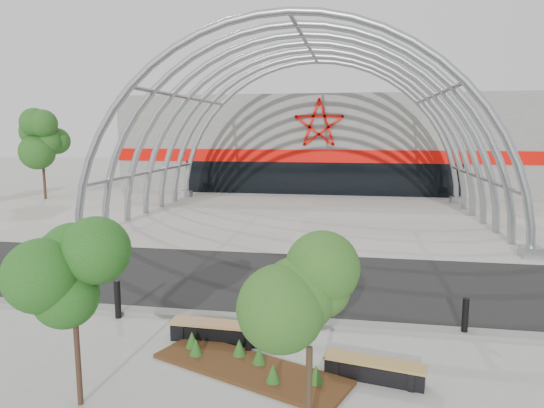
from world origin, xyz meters
TOP-DOWN VIEW (x-y plane):
  - ground at (0.00, 0.00)m, footprint 140.00×140.00m
  - road at (0.00, 3.50)m, footprint 140.00×7.00m
  - forecourt at (0.00, 15.50)m, footprint 60.00×17.00m
  - kerb at (0.00, -0.25)m, footprint 60.00×0.50m
  - arena_building at (0.00, 33.45)m, footprint 34.00×15.24m
  - vault_canopy at (0.00, 15.50)m, footprint 20.80×15.80m
  - planting_bed at (0.64, -2.92)m, footprint 4.62×2.94m
  - street_tree_0 at (-2.22, -4.78)m, footprint 1.44×1.44m
  - street_tree_1 at (2.18, -5.14)m, footprint 1.38×1.38m
  - bench_0 at (-0.42, -1.65)m, footprint 2.35×0.58m
  - bench_1 at (3.35, -2.92)m, footprint 2.15×0.87m
  - bollard_0 at (-5.75, -0.31)m, footprint 0.17×0.17m
  - bollard_1 at (-3.56, -0.65)m, footprint 0.17×0.17m
  - bollard_2 at (0.50, -2.15)m, footprint 0.14×0.14m
  - bollard_3 at (0.24, -0.43)m, footprint 0.17×0.17m
  - bollard_4 at (5.70, -0.29)m, footprint 0.16×0.16m
  - bg_tree_0 at (-20.00, 20.00)m, footprint 3.00×3.00m

SIDE VIEW (x-z plane):
  - ground at x=0.00m, z-range 0.00..0.00m
  - road at x=0.00m, z-range 0.00..0.02m
  - vault_canopy at x=0.00m, z-range -10.16..10.20m
  - forecourt at x=0.00m, z-range 0.00..0.04m
  - kerb at x=0.00m, z-range 0.00..0.12m
  - planting_bed at x=0.64m, z-range -0.12..0.35m
  - bench_1 at x=3.35m, z-range -0.01..0.43m
  - bench_0 at x=-0.42m, z-range -0.01..0.48m
  - bollard_2 at x=0.50m, z-range 0.00..0.89m
  - bollard_4 at x=5.70m, z-range 0.00..1.00m
  - bollard_3 at x=0.24m, z-range 0.00..1.05m
  - bollard_0 at x=-5.75m, z-range 0.00..1.06m
  - bollard_1 at x=-3.56m, z-range 0.00..1.07m
  - street_tree_1 at x=2.18m, z-range 0.71..3.99m
  - street_tree_0 at x=-2.22m, z-range 0.72..4.01m
  - arena_building at x=0.00m, z-range -0.01..7.99m
  - bg_tree_0 at x=-20.00m, z-range 1.41..7.86m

